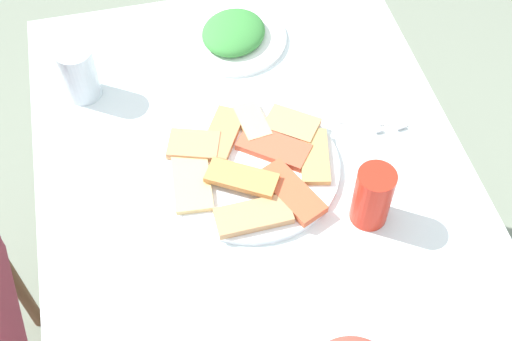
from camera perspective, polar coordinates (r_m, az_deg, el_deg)
The scene contains 8 objects.
dining_table at distance 1.29m, azimuth 0.29°, elevation -3.85°, with size 1.12×0.80×0.77m.
pide_platter at distance 1.23m, azimuth -0.37°, elevation 0.52°, with size 0.33×0.33×0.04m.
salad_plate_rice at distance 1.46m, azimuth -1.93°, elevation 11.54°, with size 0.23×0.23×0.05m.
soda_can at distance 1.15m, azimuth 9.95°, elevation -2.21°, with size 0.07×0.07×0.12m, color red.
drinking_glass at distance 1.36m, azimuth -14.92°, elevation 8.05°, with size 0.07×0.07×0.12m, color silver.
paper_napkin at distance 1.37m, azimuth 9.69°, elevation 6.24°, with size 0.15×0.15×0.00m, color white.
fork at distance 1.38m, azimuth 10.42°, elevation 6.46°, with size 0.20×0.02×0.01m, color silver.
spoon at distance 1.36m, azimuth 9.00°, elevation 6.24°, with size 0.19×0.01×0.01m, color silver.
Camera 1 is at (-0.67, 0.16, 1.77)m, focal length 46.71 mm.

